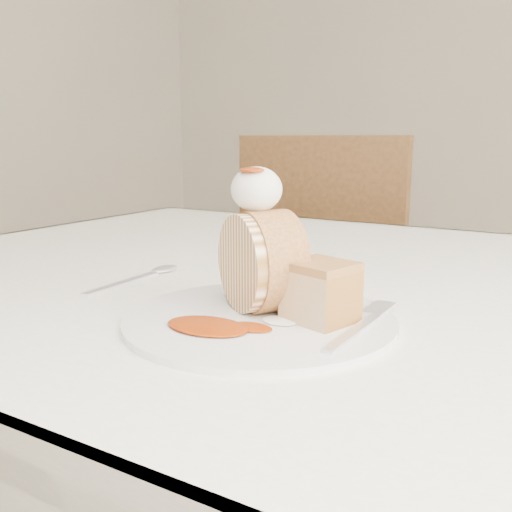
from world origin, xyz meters
The scene contains 10 objects.
table centered at (0.00, 0.20, 0.66)m, with size 1.40×0.90×0.75m.
chair_far centered at (-0.40, 0.97, 0.53)m, with size 0.46×0.46×0.92m.
plate centered at (-0.05, -0.01, 0.75)m, with size 0.25×0.25×0.01m, color white.
roulade_slice centered at (-0.06, 0.01, 0.80)m, with size 0.09×0.09×0.05m, color beige.
cake_chunk centered at (0.00, 0.01, 0.78)m, with size 0.06×0.05×0.05m, color #B47C44.
whipped_cream centered at (-0.07, 0.02, 0.87)m, with size 0.05×0.05×0.04m, color white.
caramel_drizzle centered at (-0.07, 0.00, 0.89)m, with size 0.02×0.02×0.01m, color #902C06.
caramel_pool centered at (-0.08, -0.06, 0.76)m, with size 0.08×0.05×0.00m, color #902C06, non-canonical shape.
fork centered at (0.04, -0.01, 0.76)m, with size 0.02×0.15×0.00m, color silver.
spoon centered at (-0.26, 0.03, 0.75)m, with size 0.02×0.15×0.00m, color silver.
Camera 1 is at (0.20, -0.44, 0.92)m, focal length 40.00 mm.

